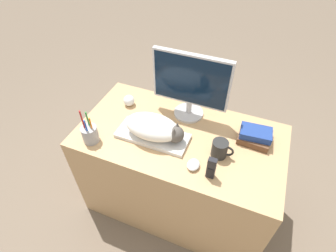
{
  "coord_description": "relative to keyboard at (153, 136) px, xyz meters",
  "views": [
    {
      "loc": [
        0.34,
        -0.7,
        1.88
      ],
      "look_at": [
        -0.07,
        0.32,
        0.8
      ],
      "focal_mm": 28.0,
      "sensor_mm": 36.0,
      "label": 1
    }
  ],
  "objects": [
    {
      "name": "coffee_mug",
      "position": [
        0.4,
        0.01,
        0.04
      ],
      "size": [
        0.12,
        0.09,
        0.1
      ],
      "color": "black",
      "rests_on": "desk"
    },
    {
      "name": "ground_plane",
      "position": [
        0.14,
        -0.26,
        -0.76
      ],
      "size": [
        12.0,
        12.0,
        0.0
      ],
      "primitive_type": "plane",
      "color": "#6B5B4C"
    },
    {
      "name": "computer_mouse",
      "position": [
        0.29,
        -0.12,
        0.0
      ],
      "size": [
        0.07,
        0.08,
        0.03
      ],
      "color": "silver",
      "rests_on": "desk"
    },
    {
      "name": "pen_cup",
      "position": [
        -0.32,
        -0.16,
        0.04
      ],
      "size": [
        0.09,
        0.09,
        0.23
      ],
      "color": "#939399",
      "rests_on": "desk"
    },
    {
      "name": "keyboard",
      "position": [
        0.0,
        0.0,
        0.0
      ],
      "size": [
        0.43,
        0.18,
        0.02
      ],
      "color": "silver",
      "rests_on": "desk"
    },
    {
      "name": "desk",
      "position": [
        0.14,
        0.08,
        -0.38
      ],
      "size": [
        1.24,
        0.67,
        0.74
      ],
      "color": "tan",
      "rests_on": "ground_plane"
    },
    {
      "name": "phone",
      "position": [
        0.39,
        -0.14,
        0.06
      ],
      "size": [
        0.04,
        0.03,
        0.14
      ],
      "color": "black",
      "rests_on": "desk"
    },
    {
      "name": "book_stack",
      "position": [
        0.56,
        0.2,
        0.03
      ],
      "size": [
        0.19,
        0.17,
        0.08
      ],
      "color": "brown",
      "rests_on": "desk"
    },
    {
      "name": "monitor",
      "position": [
        0.13,
        0.28,
        0.23
      ],
      "size": [
        0.47,
        0.19,
        0.43
      ],
      "color": "#B7B7BC",
      "rests_on": "desk"
    },
    {
      "name": "cat",
      "position": [
        0.02,
        -0.0,
        0.07
      ],
      "size": [
        0.35,
        0.19,
        0.13
      ],
      "color": "white",
      "rests_on": "keyboard"
    },
    {
      "name": "baseball",
      "position": [
        -0.27,
        0.22,
        0.02
      ],
      "size": [
        0.07,
        0.07,
        0.07
      ],
      "color": "silver",
      "rests_on": "desk"
    }
  ]
}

